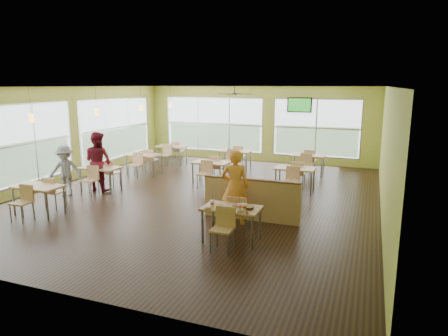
% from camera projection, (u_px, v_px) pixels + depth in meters
% --- Properties ---
extents(room, '(12.00, 12.04, 3.20)m').
position_uv_depth(room, '(201.00, 143.00, 11.57)').
color(room, black).
rests_on(room, ground).
extents(window_bays, '(9.24, 10.24, 2.38)m').
position_uv_depth(window_bays, '(170.00, 132.00, 15.33)').
color(window_bays, white).
rests_on(window_bays, room).
extents(main_table, '(1.22, 1.52, 0.87)m').
position_uv_depth(main_table, '(232.00, 213.00, 8.34)').
color(main_table, '#DAAE75').
rests_on(main_table, floor).
extents(half_wall_divider, '(2.40, 0.14, 1.04)m').
position_uv_depth(half_wall_divider, '(251.00, 199.00, 9.69)').
color(half_wall_divider, '#DAAE75').
rests_on(half_wall_divider, floor).
extents(dining_tables, '(6.92, 8.72, 0.87)m').
position_uv_depth(dining_tables, '(193.00, 163.00, 13.70)').
color(dining_tables, '#DAAE75').
rests_on(dining_tables, floor).
extents(pendant_lights, '(0.11, 7.31, 0.86)m').
position_uv_depth(pendant_lights, '(120.00, 110.00, 13.11)').
color(pendant_lights, '#2D2119').
rests_on(pendant_lights, ceiling).
extents(ceiling_fan, '(1.25, 1.25, 0.29)m').
position_uv_depth(ceiling_fan, '(235.00, 94.00, 14.05)').
color(ceiling_fan, '#2D2119').
rests_on(ceiling_fan, ceiling).
extents(tv_backwall, '(1.00, 0.07, 0.60)m').
position_uv_depth(tv_backwall, '(299.00, 105.00, 16.20)').
color(tv_backwall, black).
rests_on(tv_backwall, wall_back).
extents(man_plaid, '(0.73, 0.56, 1.79)m').
position_uv_depth(man_plaid, '(235.00, 187.00, 9.37)').
color(man_plaid, orange).
rests_on(man_plaid, floor).
extents(patron_maroon, '(0.97, 0.80, 1.85)m').
position_uv_depth(patron_maroon, '(98.00, 161.00, 12.36)').
color(patron_maroon, maroon).
rests_on(patron_maroon, floor).
extents(patron_grey, '(1.12, 0.90, 1.51)m').
position_uv_depth(patron_grey, '(65.00, 171.00, 11.83)').
color(patron_grey, slate).
rests_on(patron_grey, floor).
extents(cup_blue, '(0.10, 0.10, 0.36)m').
position_uv_depth(cup_blue, '(212.00, 203.00, 8.34)').
color(cup_blue, white).
rests_on(cup_blue, main_table).
extents(cup_yellow, '(0.08, 0.08, 0.30)m').
position_uv_depth(cup_yellow, '(220.00, 206.00, 8.17)').
color(cup_yellow, white).
rests_on(cup_yellow, main_table).
extents(cup_red_near, '(0.08, 0.08, 0.30)m').
position_uv_depth(cup_red_near, '(240.00, 206.00, 8.17)').
color(cup_red_near, white).
rests_on(cup_red_near, main_table).
extents(cup_red_far, '(0.10, 0.10, 0.38)m').
position_uv_depth(cup_red_far, '(244.00, 207.00, 8.09)').
color(cup_red_far, white).
rests_on(cup_red_far, main_table).
extents(food_basket, '(0.23, 0.23, 0.05)m').
position_uv_depth(food_basket, '(249.00, 208.00, 8.19)').
color(food_basket, black).
rests_on(food_basket, main_table).
extents(ketchup_cup, '(0.06, 0.06, 0.02)m').
position_uv_depth(ketchup_cup, '(247.00, 213.00, 7.91)').
color(ketchup_cup, '#A2180D').
rests_on(ketchup_cup, main_table).
extents(wrapper_left, '(0.20, 0.19, 0.04)m').
position_uv_depth(wrapper_left, '(208.00, 208.00, 8.17)').
color(wrapper_left, '#967748').
rests_on(wrapper_left, main_table).
extents(wrapper_mid, '(0.22, 0.21, 0.04)m').
position_uv_depth(wrapper_mid, '(236.00, 206.00, 8.34)').
color(wrapper_mid, '#967748').
rests_on(wrapper_mid, main_table).
extents(wrapper_right, '(0.16, 0.15, 0.03)m').
position_uv_depth(wrapper_right, '(241.00, 211.00, 7.99)').
color(wrapper_right, '#967748').
rests_on(wrapper_right, main_table).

